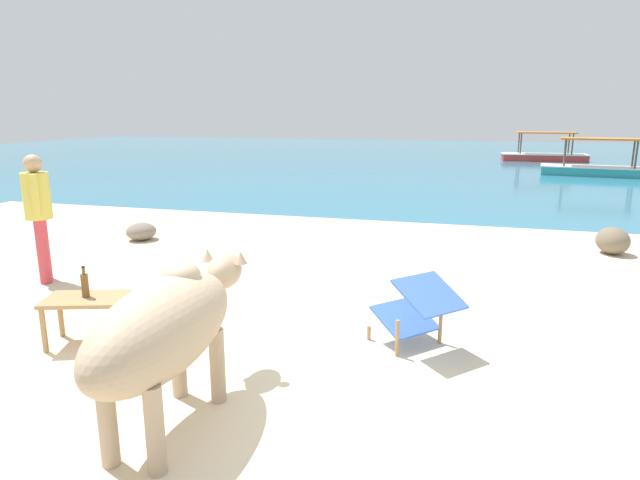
{
  "coord_description": "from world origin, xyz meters",
  "views": [
    {
      "loc": [
        1.78,
        -3.53,
        2.16
      ],
      "look_at": [
        -0.03,
        3.0,
        0.55
      ],
      "focal_mm": 30.22,
      "sensor_mm": 36.0,
      "label": 1
    }
  ],
  "objects_px": {
    "low_bench_table": "(88,305)",
    "person_standing": "(38,209)",
    "cow": "(168,326)",
    "deck_chair_near": "(417,308)",
    "boat_teal": "(597,168)",
    "bottle": "(85,285)",
    "boat_red": "(544,155)"
  },
  "relations": [
    {
      "from": "low_bench_table",
      "to": "cow",
      "type": "bearing_deg",
      "value": -52.81
    },
    {
      "from": "deck_chair_near",
      "to": "person_standing",
      "type": "xyz_separation_m",
      "value": [
        -4.78,
        0.77,
        0.56
      ]
    },
    {
      "from": "boat_teal",
      "to": "boat_red",
      "type": "bearing_deg",
      "value": 107.98
    },
    {
      "from": "boat_red",
      "to": "low_bench_table",
      "type": "bearing_deg",
      "value": 71.45
    },
    {
      "from": "low_bench_table",
      "to": "person_standing",
      "type": "xyz_separation_m",
      "value": [
        -1.83,
        1.48,
        0.57
      ]
    },
    {
      "from": "person_standing",
      "to": "cow",
      "type": "bearing_deg",
      "value": -76.14
    },
    {
      "from": "low_bench_table",
      "to": "deck_chair_near",
      "type": "relative_size",
      "value": 0.93
    },
    {
      "from": "bottle",
      "to": "cow",
      "type": "bearing_deg",
      "value": -34.52
    },
    {
      "from": "person_standing",
      "to": "boat_teal",
      "type": "relative_size",
      "value": 0.43
    },
    {
      "from": "deck_chair_near",
      "to": "boat_teal",
      "type": "relative_size",
      "value": 0.24
    },
    {
      "from": "bottle",
      "to": "deck_chair_near",
      "type": "xyz_separation_m",
      "value": [
        2.96,
        0.71,
        -0.19
      ]
    },
    {
      "from": "bottle",
      "to": "deck_chair_near",
      "type": "relative_size",
      "value": 0.32
    },
    {
      "from": "bottle",
      "to": "low_bench_table",
      "type": "bearing_deg",
      "value": -28.58
    },
    {
      "from": "deck_chair_near",
      "to": "boat_teal",
      "type": "height_order",
      "value": "boat_teal"
    },
    {
      "from": "low_bench_table",
      "to": "deck_chair_near",
      "type": "bearing_deg",
      "value": -4.58
    },
    {
      "from": "cow",
      "to": "deck_chair_near",
      "type": "relative_size",
      "value": 2.14
    },
    {
      "from": "cow",
      "to": "boat_red",
      "type": "distance_m",
      "value": 24.09
    },
    {
      "from": "cow",
      "to": "low_bench_table",
      "type": "xyz_separation_m",
      "value": [
        -1.46,
        1.01,
        -0.36
      ]
    },
    {
      "from": "person_standing",
      "to": "boat_teal",
      "type": "bearing_deg",
      "value": 19.05
    },
    {
      "from": "bottle",
      "to": "boat_teal",
      "type": "xyz_separation_m",
      "value": [
        7.65,
        16.68,
        -0.32
      ]
    },
    {
      "from": "cow",
      "to": "deck_chair_near",
      "type": "xyz_separation_m",
      "value": [
        1.48,
        1.73,
        -0.35
      ]
    },
    {
      "from": "cow",
      "to": "deck_chair_near",
      "type": "bearing_deg",
      "value": -41.73
    },
    {
      "from": "cow",
      "to": "low_bench_table",
      "type": "distance_m",
      "value": 1.81
    },
    {
      "from": "cow",
      "to": "person_standing",
      "type": "xyz_separation_m",
      "value": [
        -3.3,
        2.49,
        0.21
      ]
    },
    {
      "from": "bottle",
      "to": "boat_red",
      "type": "bearing_deg",
      "value": 73.7
    },
    {
      "from": "low_bench_table",
      "to": "person_standing",
      "type": "height_order",
      "value": "person_standing"
    },
    {
      "from": "deck_chair_near",
      "to": "boat_teal",
      "type": "distance_m",
      "value": 16.65
    },
    {
      "from": "cow",
      "to": "boat_teal",
      "type": "relative_size",
      "value": 0.52
    },
    {
      "from": "deck_chair_near",
      "to": "person_standing",
      "type": "relative_size",
      "value": 0.57
    },
    {
      "from": "deck_chair_near",
      "to": "person_standing",
      "type": "bearing_deg",
      "value": 33.54
    },
    {
      "from": "low_bench_table",
      "to": "boat_teal",
      "type": "distance_m",
      "value": 18.36
    },
    {
      "from": "bottle",
      "to": "person_standing",
      "type": "distance_m",
      "value": 2.37
    }
  ]
}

